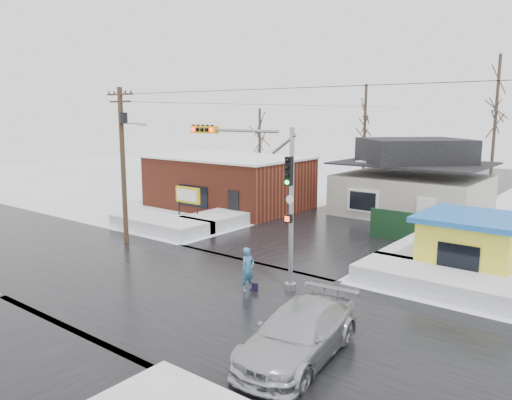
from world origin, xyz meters
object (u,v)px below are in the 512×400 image
Objects in this scene: kiosk at (471,245)px; car at (299,334)px; utility_pole at (123,157)px; pedestrian at (248,270)px; traffic_signal at (261,183)px; marquee_sign at (188,196)px.

kiosk reaches higher than car.
pedestrian is at bearing -9.26° from utility_pole.
traffic_signal is 10.39m from utility_pole.
traffic_signal reaches higher than marquee_sign.
car is at bearing -118.24° from pedestrian.
pedestrian is at bearing 136.58° from car.
marquee_sign reaches higher than car.
pedestrian is 0.34× the size of car.
traffic_signal is 1.25× the size of car.
car is (16.66, -11.39, -1.11)m from marquee_sign.
marquee_sign is (-11.43, 6.53, -2.62)m from traffic_signal.
marquee_sign is (-1.07, 5.99, -3.19)m from utility_pole.
utility_pole is 11.47m from pedestrian.
utility_pole is 6.87m from marquee_sign.
traffic_signal is 1.52× the size of kiosk.
utility_pole reaches higher than marquee_sign.
kiosk is at bearing 73.91° from car.
utility_pole is 18.95m from kiosk.
marquee_sign is 0.55× the size of kiosk.
car is (-1.84, -11.89, -0.65)m from kiosk.
utility_pole is at bearing -79.87° from marquee_sign.
utility_pole is at bearing 177.05° from traffic_signal.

